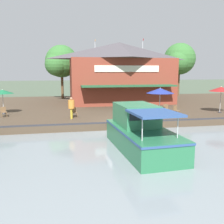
# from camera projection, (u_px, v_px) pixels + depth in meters

# --- Properties ---
(ground_plane) EXTENTS (220.00, 220.00, 0.00)m
(ground_plane) POSITION_uv_depth(u_px,v_px,m) (123.00, 131.00, 18.86)
(ground_plane) COLOR #4C5B47
(quay_deck) EXTENTS (22.00, 56.00, 0.60)m
(quay_deck) POSITION_uv_depth(u_px,v_px,m) (102.00, 107.00, 29.47)
(quay_deck) COLOR #4C3D2D
(quay_deck) RESTS_ON ground
(quay_edge_fender) EXTENTS (0.20, 50.40, 0.10)m
(quay_edge_fender) POSITION_uv_depth(u_px,v_px,m) (123.00, 122.00, 18.85)
(quay_edge_fender) COLOR #2D2D33
(quay_edge_fender) RESTS_ON quay_deck
(waterfront_restaurant) EXTENTS (10.23, 12.73, 7.93)m
(waterfront_restaurant) POSITION_uv_depth(u_px,v_px,m) (119.00, 72.00, 31.42)
(waterfront_restaurant) COLOR brown
(waterfront_restaurant) RESTS_ON quay_deck
(patio_umbrella_mid_patio_right) EXTENTS (1.93, 1.93, 2.26)m
(patio_umbrella_mid_patio_right) POSITION_uv_depth(u_px,v_px,m) (2.00, 92.00, 22.40)
(patio_umbrella_mid_patio_right) COLOR #B7B7B7
(patio_umbrella_mid_patio_right) RESTS_ON quay_deck
(patio_umbrella_near_quay_edge) EXTENTS (2.26, 2.26, 2.51)m
(patio_umbrella_near_quay_edge) POSITION_uv_depth(u_px,v_px,m) (160.00, 91.00, 20.66)
(patio_umbrella_near_quay_edge) COLOR #B7B7B7
(patio_umbrella_near_quay_edge) RESTS_ON quay_deck
(patio_umbrella_by_entrance) EXTENTS (2.21, 2.21, 2.47)m
(patio_umbrella_by_entrance) POSITION_uv_depth(u_px,v_px,m) (221.00, 89.00, 23.18)
(patio_umbrella_by_entrance) COLOR #B7B7B7
(patio_umbrella_by_entrance) RESTS_ON quay_deck
(cafe_chair_beside_entrance) EXTENTS (0.59, 0.59, 0.85)m
(cafe_chair_beside_entrance) POSITION_uv_depth(u_px,v_px,m) (166.00, 108.00, 22.98)
(cafe_chair_beside_entrance) COLOR brown
(cafe_chair_beside_entrance) RESTS_ON quay_deck
(cafe_chair_far_corner_seat) EXTENTS (0.59, 0.59, 0.85)m
(cafe_chair_far_corner_seat) POSITION_uv_depth(u_px,v_px,m) (176.00, 110.00, 22.07)
(cafe_chair_far_corner_seat) COLOR brown
(cafe_chair_far_corner_seat) RESTS_ON quay_deck
(cafe_chair_back_row_seat) EXTENTS (0.58, 0.58, 0.85)m
(cafe_chair_back_row_seat) POSITION_uv_depth(u_px,v_px,m) (3.00, 111.00, 21.23)
(cafe_chair_back_row_seat) COLOR brown
(cafe_chair_back_row_seat) RESTS_ON quay_deck
(cafe_chair_under_first_umbrella) EXTENTS (0.53, 0.53, 0.85)m
(cafe_chair_under_first_umbrella) POSITION_uv_depth(u_px,v_px,m) (74.00, 112.00, 21.01)
(cafe_chair_under_first_umbrella) COLOR brown
(cafe_chair_under_first_umbrella) RESTS_ON quay_deck
(person_near_entrance) EXTENTS (0.50, 0.50, 1.77)m
(person_near_entrance) POSITION_uv_depth(u_px,v_px,m) (71.00, 105.00, 20.25)
(person_near_entrance) COLOR gold
(person_near_entrance) RESTS_ON quay_deck
(motorboat_far_downstream) EXTENTS (7.58, 2.99, 2.45)m
(motorboat_far_downstream) POSITION_uv_depth(u_px,v_px,m) (137.00, 131.00, 14.56)
(motorboat_far_downstream) COLOR #287047
(motorboat_far_downstream) RESTS_ON river_water
(tree_upstream_bank) EXTENTS (5.12, 4.87, 8.20)m
(tree_upstream_bank) POSITION_uv_depth(u_px,v_px,m) (179.00, 60.00, 38.59)
(tree_upstream_bank) COLOR brown
(tree_upstream_bank) RESTS_ON quay_deck
(tree_downstream_bank) EXTENTS (4.75, 4.53, 7.52)m
(tree_downstream_bank) POSITION_uv_depth(u_px,v_px,m) (60.00, 62.00, 34.86)
(tree_downstream_bank) COLOR brown
(tree_downstream_bank) RESTS_ON quay_deck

